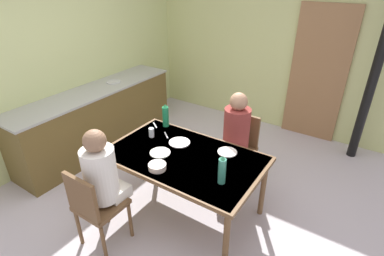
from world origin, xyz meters
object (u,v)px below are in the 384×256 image
object	(u,v)px
serving_bowl_center	(157,166)
dining_table	(184,161)
kitchen_counter	(98,118)
person_far_diner	(236,129)
chair_far_diner	(239,145)
water_bottle_green_far	(222,170)
water_bottle_green_near	(166,116)
chair_near_diner	(94,205)
person_near_diner	(102,173)

from	to	relation	value
serving_bowl_center	dining_table	bearing A→B (deg)	76.46
kitchen_counter	person_far_diner	distance (m)	2.14
chair_far_diner	water_bottle_green_far	world-z (taller)	water_bottle_green_far
chair_far_diner	water_bottle_green_near	bearing A→B (deg)	28.75
dining_table	person_far_diner	size ratio (longest dim) A/B	2.06
dining_table	kitchen_counter	bearing A→B (deg)	166.22
chair_near_diner	person_near_diner	bearing A→B (deg)	90.00
kitchen_counter	chair_far_diner	distance (m)	2.14
chair_far_diner	water_bottle_green_far	xyz separation A→B (m)	(0.29, -1.01, 0.36)
dining_table	person_near_diner	distance (m)	0.82
kitchen_counter	chair_far_diner	size ratio (longest dim) A/B	2.96
dining_table	person_far_diner	world-z (taller)	person_far_diner
kitchen_counter	water_bottle_green_far	xyz separation A→B (m)	(2.39, -0.63, 0.41)
dining_table	chair_near_diner	distance (m)	0.95
dining_table	chair_near_diner	size ratio (longest dim) A/B	1.83
kitchen_counter	serving_bowl_center	distance (m)	1.97
kitchen_counter	water_bottle_green_far	world-z (taller)	water_bottle_green_far
kitchen_counter	person_near_diner	world-z (taller)	person_near_diner
chair_far_diner	person_far_diner	world-z (taller)	person_far_diner
person_near_diner	water_bottle_green_near	distance (m)	1.13
chair_near_diner	person_near_diner	world-z (taller)	person_near_diner
kitchen_counter	serving_bowl_center	world-z (taller)	kitchen_counter
kitchen_counter	person_far_diner	xyz separation A→B (m)	(2.10, 0.25, 0.33)
chair_far_diner	water_bottle_green_near	xyz separation A→B (m)	(-0.78, -0.43, 0.36)
kitchen_counter	water_bottle_green_far	size ratio (longest dim) A/B	9.20
chair_far_diner	person_near_diner	xyz separation A→B (m)	(-0.65, -1.55, 0.28)
water_bottle_green_near	serving_bowl_center	size ratio (longest dim) A/B	1.66
person_near_diner	person_far_diner	world-z (taller)	same
water_bottle_green_far	kitchen_counter	bearing A→B (deg)	165.30
chair_far_diner	person_far_diner	distance (m)	0.31
person_far_diner	chair_near_diner	bearing A→B (deg)	67.35
person_far_diner	serving_bowl_center	size ratio (longest dim) A/B	4.53
chair_near_diner	water_bottle_green_near	distance (m)	1.31
chair_far_diner	serving_bowl_center	xyz separation A→B (m)	(-0.31, -1.17, 0.26)
dining_table	chair_far_diner	bearing A→B (deg)	74.41
person_far_diner	water_bottle_green_far	bearing A→B (deg)	108.29
person_near_diner	chair_near_diner	bearing A→B (deg)	-90.00
dining_table	water_bottle_green_far	bearing A→B (deg)	-17.89
chair_near_diner	dining_table	bearing A→B (deg)	63.99
person_near_diner	water_bottle_green_far	xyz separation A→B (m)	(0.93, 0.54, 0.08)
kitchen_counter	dining_table	xyz separation A→B (m)	(1.87, -0.46, 0.21)
dining_table	chair_near_diner	xyz separation A→B (m)	(-0.41, -0.84, -0.17)
water_bottle_green_near	person_near_diner	bearing A→B (deg)	-82.99
dining_table	person_near_diner	bearing A→B (deg)	-120.22
dining_table	water_bottle_green_far	xyz separation A→B (m)	(0.52, -0.17, 0.19)
chair_far_diner	water_bottle_green_near	size ratio (longest dim) A/B	3.08
chair_near_diner	person_far_diner	bearing A→B (deg)	67.35
serving_bowl_center	person_far_diner	bearing A→B (deg)	73.10
chair_near_diner	water_bottle_green_near	size ratio (longest dim) A/B	3.08
dining_table	chair_far_diner	world-z (taller)	chair_far_diner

